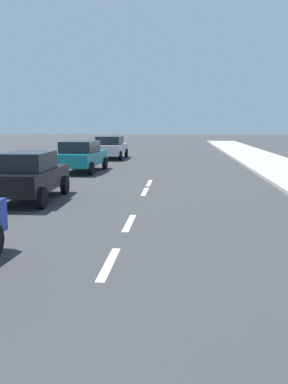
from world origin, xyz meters
name	(u,v)px	position (x,y,z in m)	size (l,w,h in m)	color
ground_plane	(145,191)	(0.00, 20.00, 0.00)	(160.00, 160.00, 0.00)	#38383A
lane_stripe_3	(109,263)	(0.00, 12.00, 0.00)	(0.16, 1.80, 0.01)	white
lane_stripe_4	(129,223)	(0.00, 15.08, 0.00)	(0.16, 1.80, 0.01)	white
lane_stripe_5	(145,192)	(0.00, 19.95, 0.00)	(0.16, 1.80, 0.01)	white
lane_stripe_6	(149,183)	(0.00, 22.18, 0.00)	(0.16, 1.80, 0.01)	white
parked_car_black	(29,175)	(-3.54, 17.86, 0.83)	(1.81, 3.82, 1.57)	black
parked_car_teal	(81,155)	(-3.76, 26.00, 0.84)	(2.14, 4.32, 1.57)	#14727A
parked_car_silver	(110,147)	(-3.56, 34.02, 0.84)	(2.03, 4.34, 1.57)	#B7BABF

